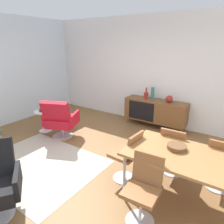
{
  "coord_description": "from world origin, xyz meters",
  "views": [
    {
      "loc": [
        2.1,
        -2.45,
        2.11
      ],
      "look_at": [
        0.08,
        0.54,
        0.87
      ],
      "focal_mm": 32.35,
      "sensor_mm": 36.0,
      "label": 1
    }
  ],
  "objects": [
    {
      "name": "dining_chair_back_right",
      "position": [
        2.0,
        0.53,
        0.47
      ],
      "size": [
        0.4,
        0.43,
        0.86
      ],
      "color": "brown",
      "rests_on": "ground_plane"
    },
    {
      "name": "wall_back",
      "position": [
        0.0,
        2.6,
        1.4
      ],
      "size": [
        6.8,
        0.12,
        2.8
      ],
      "primitive_type": "cube",
      "color": "white",
      "rests_on": "ground_plane"
    },
    {
      "name": "dining_table",
      "position": [
        1.65,
        -0.03,
        0.7
      ],
      "size": [
        1.6,
        0.9,
        0.74
      ],
      "color": "olive",
      "rests_on": "ground_plane"
    },
    {
      "name": "vase_cobalt",
      "position": [
        0.15,
        2.3,
        0.88
      ],
      "size": [
        0.09,
        0.09,
        0.33
      ],
      "color": "#337266",
      "rests_on": "sideboard"
    },
    {
      "name": "dining_chair_front_left",
      "position": [
        1.3,
        -0.59,
        0.47
      ],
      "size": [
        0.42,
        0.45,
        0.86
      ],
      "color": "brown",
      "rests_on": "ground_plane"
    },
    {
      "name": "area_rug",
      "position": [
        -0.8,
        -0.55,
        0.0
      ],
      "size": [
        2.2,
        1.7,
        0.01
      ],
      "primitive_type": "cube",
      "color": "#B7AD99",
      "rests_on": "ground_plane"
    },
    {
      "name": "lounge_chair_red",
      "position": [
        -1.29,
        0.45,
        0.47
      ],
      "size": [
        0.86,
        0.84,
        0.95
      ],
      "color": "red",
      "rests_on": "ground_plane"
    },
    {
      "name": "dining_chair_near_window",
      "position": [
        0.76,
        -0.03,
        0.47
      ],
      "size": [
        0.45,
        0.43,
        0.86
      ],
      "color": "brown",
      "rests_on": "ground_plane"
    },
    {
      "name": "dining_chair_back_left",
      "position": [
        1.3,
        0.53,
        0.47
      ],
      "size": [
        0.41,
        0.43,
        0.86
      ],
      "color": "brown",
      "rests_on": "ground_plane"
    },
    {
      "name": "side_table_round",
      "position": [
        -1.93,
        0.51,
        0.32
      ],
      "size": [
        0.44,
        0.44,
        0.52
      ],
      "color": "white",
      "rests_on": "ground_plane"
    },
    {
      "name": "vase_ceramic_small",
      "position": [
        -0.03,
        2.3,
        0.82
      ],
      "size": [
        0.11,
        0.11,
        0.3
      ],
      "color": "maroon",
      "rests_on": "sideboard"
    },
    {
      "name": "ground_plane",
      "position": [
        0.0,
        0.0,
        0.0
      ],
      "size": [
        8.32,
        8.32,
        0.0
      ],
      "primitive_type": "plane",
      "color": "brown"
    },
    {
      "name": "wooden_bowl_on_table",
      "position": [
        1.47,
        0.06,
        0.77
      ],
      "size": [
        0.26,
        0.26,
        0.06
      ],
      "primitive_type": "cylinder",
      "color": "brown",
      "rests_on": "dining_table"
    },
    {
      "name": "vase_sculptural_dark",
      "position": [
        0.59,
        2.3,
        0.81
      ],
      "size": [
        0.17,
        0.17,
        0.17
      ],
      "color": "maroon",
      "rests_on": "sideboard"
    },
    {
      "name": "fruit_bowl",
      "position": [
        -1.93,
        0.51,
        0.56
      ],
      "size": [
        0.2,
        0.2,
        0.11
      ],
      "color": "#262628",
      "rests_on": "side_table_round"
    },
    {
      "name": "sideboard",
      "position": [
        0.25,
        2.3,
        0.44
      ],
      "size": [
        1.6,
        0.45,
        0.72
      ],
      "color": "brown",
      "rests_on": "ground_plane"
    }
  ]
}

